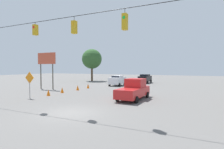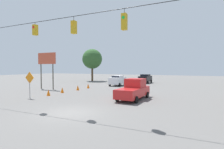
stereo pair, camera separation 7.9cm
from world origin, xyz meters
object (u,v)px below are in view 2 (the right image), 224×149
(traffic_cone_fourth, at_px, (88,86))
(traffic_cone_nearest, at_px, (48,93))
(overhead_signal_span, at_px, (75,46))
(traffic_cone_second, at_px, (62,90))
(traffic_cone_third, at_px, (78,88))
(tree_horizon_left, at_px, (92,59))
(pickup_truck_red_crossing_near, at_px, (134,90))
(roadside_billboard, at_px, (47,62))
(sedan_black_withflow_deep, at_px, (145,79))
(sedan_white_withflow_far, at_px, (117,80))
(work_zone_sign, at_px, (30,80))

(traffic_cone_fourth, bearing_deg, traffic_cone_nearest, 89.42)
(overhead_signal_span, bearing_deg, traffic_cone_fourth, -60.56)
(traffic_cone_second, relative_size, traffic_cone_third, 1.00)
(overhead_signal_span, height_order, tree_horizon_left, overhead_signal_span)
(pickup_truck_red_crossing_near, distance_m, roadside_billboard, 15.44)
(sedan_black_withflow_deep, height_order, traffic_cone_third, sedan_black_withflow_deep)
(sedan_white_withflow_far, relative_size, traffic_cone_nearest, 5.21)
(tree_horizon_left, bearing_deg, traffic_cone_nearest, 109.09)
(overhead_signal_span, bearing_deg, traffic_cone_nearest, -32.02)
(roadside_billboard, bearing_deg, sedan_white_withflow_far, -130.01)
(sedan_white_withflow_far, relative_size, roadside_billboard, 0.69)
(overhead_signal_span, relative_size, traffic_cone_second, 27.44)
(sedan_black_withflow_deep, relative_size, sedan_white_withflow_far, 1.12)
(traffic_cone_second, distance_m, work_zone_sign, 4.85)
(sedan_black_withflow_deep, xyz_separation_m, traffic_cone_second, (6.09, 19.08, -0.60))
(traffic_cone_third, bearing_deg, tree_horizon_left, -64.90)
(roadside_billboard, bearing_deg, traffic_cone_second, 155.64)
(work_zone_sign, distance_m, tree_horizon_left, 25.15)
(traffic_cone_second, xyz_separation_m, traffic_cone_third, (-0.24, -3.04, 0.00))
(overhead_signal_span, distance_m, traffic_cone_third, 13.36)
(overhead_signal_span, bearing_deg, pickup_truck_red_crossing_near, -108.95)
(overhead_signal_span, relative_size, pickup_truck_red_crossing_near, 3.80)
(traffic_cone_second, height_order, traffic_cone_third, same)
(overhead_signal_span, xyz_separation_m, traffic_cone_second, (7.57, -7.19, -4.49))
(pickup_truck_red_crossing_near, relative_size, traffic_cone_second, 7.22)
(traffic_cone_third, distance_m, tree_horizon_left, 18.75)
(work_zone_sign, xyz_separation_m, tree_horizon_left, (6.91, -23.93, 3.47))
(traffic_cone_nearest, relative_size, traffic_cone_fourth, 1.00)
(traffic_cone_second, bearing_deg, traffic_cone_fourth, -92.55)
(sedan_black_withflow_deep, xyz_separation_m, tree_horizon_left, (13.51, -0.30, 4.49))
(pickup_truck_red_crossing_near, relative_size, work_zone_sign, 1.89)
(overhead_signal_span, bearing_deg, traffic_cone_third, -54.36)
(traffic_cone_fourth, bearing_deg, overhead_signal_span, 119.44)
(traffic_cone_third, height_order, work_zone_sign, work_zone_sign)
(pickup_truck_red_crossing_near, height_order, traffic_cone_third, pickup_truck_red_crossing_near)
(pickup_truck_red_crossing_near, xyz_separation_m, traffic_cone_nearest, (9.73, 2.18, -0.60))
(traffic_cone_nearest, height_order, traffic_cone_third, same)
(sedan_white_withflow_far, relative_size, work_zone_sign, 1.37)
(traffic_cone_second, distance_m, tree_horizon_left, 21.37)
(traffic_cone_fourth, distance_m, work_zone_sign, 10.46)
(traffic_cone_third, height_order, tree_horizon_left, tree_horizon_left)
(overhead_signal_span, bearing_deg, work_zone_sign, -18.09)
(pickup_truck_red_crossing_near, distance_m, traffic_cone_third, 10.27)
(work_zone_sign, height_order, tree_horizon_left, tree_horizon_left)
(traffic_cone_third, distance_m, traffic_cone_fourth, 2.72)
(pickup_truck_red_crossing_near, relative_size, tree_horizon_left, 0.68)
(roadside_billboard, bearing_deg, overhead_signal_span, 143.04)
(traffic_cone_fourth, xyz_separation_m, roadside_billboard, (5.24, 3.51, 3.76))
(traffic_cone_second, height_order, work_zone_sign, work_zone_sign)
(pickup_truck_red_crossing_near, relative_size, roadside_billboard, 0.96)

